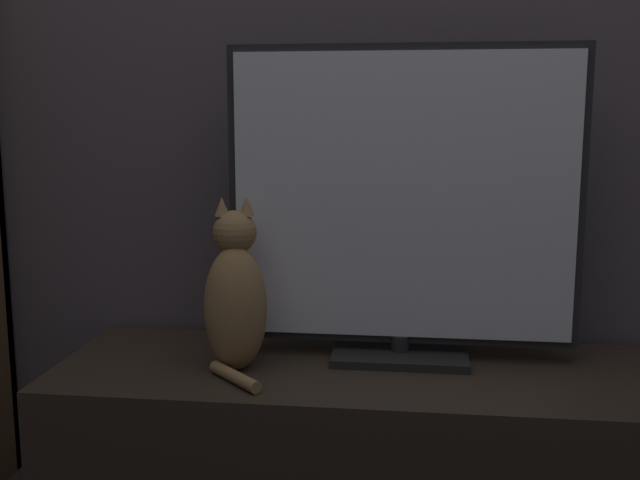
{
  "coord_description": "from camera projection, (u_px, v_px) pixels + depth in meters",
  "views": [
    {
      "loc": [
        0.11,
        -0.78,
        1.04
      ],
      "look_at": [
        -0.1,
        0.94,
        0.75
      ],
      "focal_mm": 42.0,
      "sensor_mm": 36.0,
      "label": 1
    }
  ],
  "objects": [
    {
      "name": "wall_back",
      "position": [
        373.0,
        11.0,
        1.93
      ],
      "size": [
        4.8,
        0.05,
        2.6
      ],
      "color": "#564C51",
      "rests_on": "ground_plane"
    },
    {
      "name": "tv",
      "position": [
        403.0,
        207.0,
        1.78
      ],
      "size": [
        0.84,
        0.2,
        0.76
      ],
      "color": "black",
      "rests_on": "tv_stand"
    },
    {
      "name": "tv_stand",
      "position": [
        361.0,
        455.0,
        1.81
      ],
      "size": [
        1.46,
        0.51,
        0.44
      ],
      "color": "#33281E",
      "rests_on": "ground_plane"
    },
    {
      "name": "cat",
      "position": [
        235.0,
        297.0,
        1.74
      ],
      "size": [
        0.18,
        0.25,
        0.41
      ],
      "rotation": [
        0.0,
        0.0,
        0.19
      ],
      "color": "#997547",
      "rests_on": "tv_stand"
    }
  ]
}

